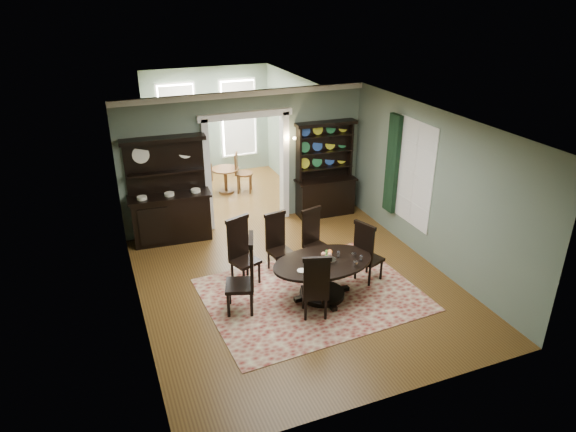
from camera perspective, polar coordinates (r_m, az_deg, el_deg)
name	(u,v)px	position (r m, az deg, el deg)	size (l,w,h in m)	color
room	(298,206)	(8.76, 1.10, 1.13)	(5.51, 6.01, 3.01)	brown
parlor	(217,130)	(13.73, -7.87, 9.42)	(3.51, 3.50, 3.01)	brown
doorway_trim	(246,154)	(11.36, -4.69, 6.86)	(2.08, 0.25, 2.57)	silver
right_window	(404,169)	(10.70, 12.71, 5.10)	(0.15, 1.47, 2.12)	white
wall_sconce	(289,140)	(11.44, 0.09, 8.50)	(0.27, 0.21, 0.21)	#BD8B32
rug	(312,294)	(9.22, 2.68, -8.70)	(3.66, 2.77, 0.01)	maroon
dining_table	(323,272)	(8.94, 3.87, -6.24)	(1.83, 1.72, 0.71)	black
centerpiece	(329,258)	(8.80, 4.60, -4.72)	(1.21, 0.78, 0.20)	silver
chair_far_left	(241,249)	(9.33, -5.22, -3.65)	(0.59, 0.58, 1.27)	black
chair_far_mid	(277,240)	(9.71, -1.19, -2.71)	(0.49, 0.47, 1.16)	black
chair_far_right	(314,236)	(9.87, 2.85, -2.24)	(0.53, 0.51, 1.17)	black
chair_end_left	(246,273)	(8.47, -4.65, -6.33)	(0.62, 0.63, 1.37)	black
chair_end_right	(366,251)	(9.39, 8.68, -3.86)	(0.55, 0.57, 1.21)	black
chair_near	(316,285)	(8.31, 3.10, -7.71)	(0.54, 0.53, 1.19)	black
sideboard	(170,206)	(11.05, -12.99, 1.14)	(1.73, 0.71, 2.24)	black
welsh_dresser	(325,182)	(12.04, 4.12, 3.83)	(1.44, 0.58, 2.22)	black
parlor_table	(226,177)	(13.48, -6.95, 4.35)	(0.72, 0.72, 0.66)	#553418
parlor_chair_left	(205,178)	(13.32, -9.16, 4.14)	(0.41, 0.40, 0.88)	#553418
parlor_chair_right	(241,171)	(13.45, -5.22, 4.97)	(0.50, 0.50, 1.06)	#553418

